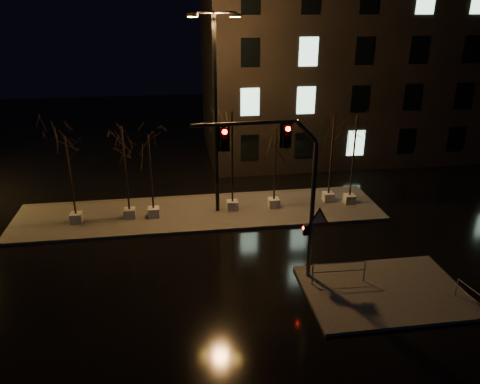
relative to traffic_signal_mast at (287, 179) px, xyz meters
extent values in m
plane|color=black|center=(-3.29, 1.87, -5.04)|extent=(90.00, 90.00, 0.00)
cube|color=#47453F|center=(-3.29, 7.87, -4.97)|extent=(22.00, 5.00, 0.15)
cube|color=#47453F|center=(4.21, -1.63, -4.97)|extent=(7.00, 5.00, 0.15)
cube|color=black|center=(10.71, 19.87, 2.46)|extent=(25.00, 12.00, 15.00)
cube|color=silver|center=(-10.49, 7.44, -4.62)|extent=(0.65, 0.65, 0.55)
cylinder|color=black|center=(-10.49, 7.44, -2.05)|extent=(0.11, 0.11, 4.57)
cube|color=silver|center=(-7.48, 7.62, -4.62)|extent=(0.65, 0.65, 0.55)
cylinder|color=black|center=(-7.48, 7.62, -1.86)|extent=(0.11, 0.11, 4.96)
cube|color=silver|center=(-6.08, 7.57, -4.62)|extent=(0.65, 0.65, 0.55)
cylinder|color=black|center=(-6.08, 7.57, -2.12)|extent=(0.11, 0.11, 4.45)
cube|color=silver|center=(-1.33, 7.89, -4.62)|extent=(0.65, 0.65, 0.55)
cylinder|color=black|center=(-1.33, 7.89, -1.56)|extent=(0.11, 0.11, 5.56)
cube|color=silver|center=(1.25, 7.90, -4.62)|extent=(0.65, 0.65, 0.55)
cylinder|color=black|center=(1.25, 7.90, -2.11)|extent=(0.11, 0.11, 4.45)
cube|color=silver|center=(4.89, 8.31, -4.62)|extent=(0.65, 0.65, 0.55)
cylinder|color=black|center=(4.89, 8.31, -1.87)|extent=(0.11, 0.11, 4.94)
cube|color=silver|center=(6.11, 7.80, -4.62)|extent=(0.65, 0.65, 0.55)
cylinder|color=black|center=(6.11, 7.80, -1.81)|extent=(0.11, 0.11, 5.06)
cylinder|color=#55575C|center=(1.21, 0.05, -1.66)|extent=(0.19, 0.19, 6.47)
cylinder|color=#55575C|center=(-1.85, -0.07, 2.48)|extent=(4.31, 0.32, 0.15)
cube|color=black|center=(-0.08, 0.00, 1.89)|extent=(0.33, 0.25, 0.97)
cube|color=black|center=(-2.67, -0.10, 1.89)|extent=(0.33, 0.25, 0.97)
cube|color=black|center=(0.97, 0.04, -2.52)|extent=(0.24, 0.20, 0.48)
cone|color=red|center=(1.53, 0.01, -1.98)|extent=(1.12, 0.08, 1.12)
sphere|color=#FF0C07|center=(1.21, 0.05, 2.21)|extent=(0.19, 0.19, 0.19)
cylinder|color=black|center=(-2.26, 7.87, 0.76)|extent=(0.23, 0.23, 11.31)
cylinder|color=black|center=(-2.26, 7.87, 6.42)|extent=(2.41, 0.85, 0.11)
cube|color=#FFB132|center=(-3.33, 8.21, 6.25)|extent=(0.63, 0.47, 0.23)
cube|color=#FFB132|center=(-1.18, 7.53, 6.25)|extent=(0.63, 0.47, 0.23)
cylinder|color=#55575C|center=(1.17, -0.73, -4.40)|extent=(0.05, 0.05, 0.98)
cylinder|color=#55575C|center=(3.57, -0.83, -4.40)|extent=(0.05, 0.05, 0.98)
cylinder|color=#55575C|center=(2.37, -0.78, -3.85)|extent=(2.40, 0.14, 0.04)
cylinder|color=#55575C|center=(2.37, -0.78, -4.29)|extent=(2.40, 0.14, 0.04)
cylinder|color=#55575C|center=(7.07, -2.50, -4.48)|extent=(0.05, 0.05, 0.81)
cylinder|color=#55575C|center=(7.21, -3.40, -4.03)|extent=(0.31, 1.79, 0.04)
cylinder|color=#55575C|center=(7.21, -3.40, -4.39)|extent=(0.31, 1.79, 0.04)
camera|label=1|loc=(-4.65, -18.04, 7.04)|focal=35.00mm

